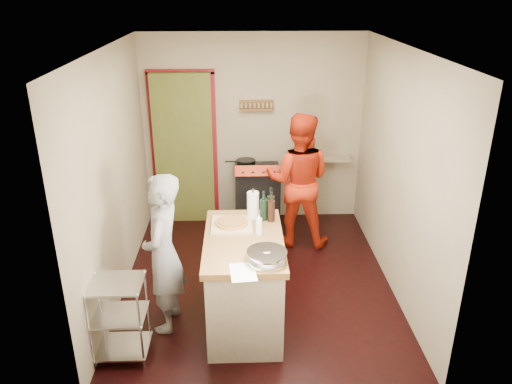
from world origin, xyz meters
TOP-DOWN VIEW (x-y plane):
  - floor at (0.00, 0.00)m, footprint 3.50×3.50m
  - back_wall at (-0.64, 1.78)m, footprint 3.00×0.44m
  - left_wall at (-1.50, 0.00)m, footprint 0.04×3.50m
  - right_wall at (1.50, 0.00)m, footprint 0.04×3.50m
  - ceiling at (0.00, 0.00)m, footprint 3.00×3.50m
  - stove at (0.05, 1.42)m, footprint 0.60×0.63m
  - wire_shelving at (-1.28, -1.20)m, footprint 0.48×0.40m
  - island at (-0.15, -0.74)m, footprint 0.75×1.39m
  - person_stripe at (-0.92, -0.74)m, footprint 0.43×0.62m
  - person_red at (0.55, 0.94)m, footprint 0.96×0.81m

SIDE VIEW (x-z plane):
  - floor at x=0.00m, z-range 0.00..0.00m
  - wire_shelving at x=-1.28m, z-range 0.04..0.84m
  - stove at x=0.05m, z-range -0.05..0.95m
  - island at x=-0.15m, z-range -0.13..1.13m
  - person_stripe at x=-0.92m, z-range 0.00..1.60m
  - person_red at x=0.55m, z-range 0.00..1.73m
  - back_wall at x=-0.64m, z-range -0.17..2.43m
  - left_wall at x=-1.50m, z-range 0.00..2.60m
  - right_wall at x=1.50m, z-range 0.00..2.60m
  - ceiling at x=0.00m, z-range 2.60..2.62m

